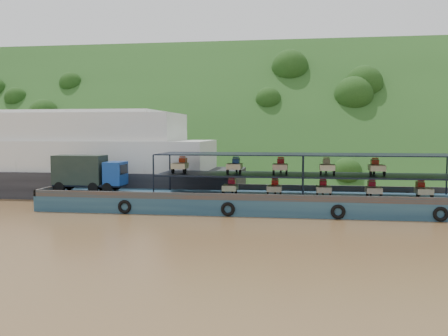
# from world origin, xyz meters

# --- Properties ---
(ground) EXTENTS (160.00, 160.00, 0.00)m
(ground) POSITION_xyz_m (0.00, 0.00, 0.00)
(ground) COLOR brown
(ground) RESTS_ON ground
(hillside) EXTENTS (140.00, 39.60, 39.60)m
(hillside) POSITION_xyz_m (0.00, 36.00, 0.00)
(hillside) COLOR #1C3C15
(hillside) RESTS_ON ground
(cargo_barge) EXTENTS (35.00, 7.18, 4.54)m
(cargo_barge) POSITION_xyz_m (0.21, 1.04, 1.06)
(cargo_barge) COLOR #153049
(cargo_barge) RESTS_ON ground
(passenger_ferry) EXTENTS (41.49, 10.47, 8.40)m
(passenger_ferry) POSITION_xyz_m (-22.05, 9.15, 3.64)
(passenger_ferry) COLOR black
(passenger_ferry) RESTS_ON ground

